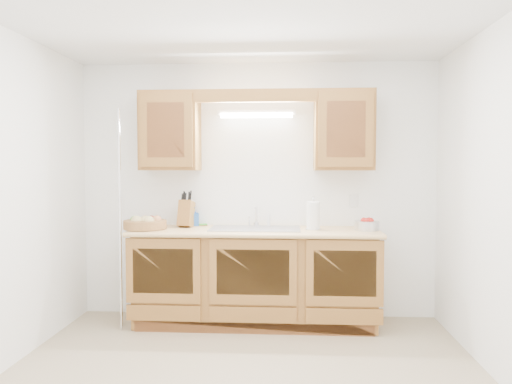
# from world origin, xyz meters

# --- Properties ---
(room) EXTENTS (3.52, 3.50, 2.50)m
(room) POSITION_xyz_m (0.00, 0.00, 1.25)
(room) COLOR tan
(room) RESTS_ON ground
(base_cabinets) EXTENTS (2.20, 0.60, 0.86)m
(base_cabinets) POSITION_xyz_m (0.00, 1.20, 0.44)
(base_cabinets) COLOR olive
(base_cabinets) RESTS_ON ground
(countertop) EXTENTS (2.30, 0.63, 0.04)m
(countertop) POSITION_xyz_m (0.00, 1.19, 0.88)
(countertop) COLOR tan
(countertop) RESTS_ON base_cabinets
(upper_cabinet_left) EXTENTS (0.55, 0.33, 0.75)m
(upper_cabinet_left) POSITION_xyz_m (-0.83, 1.33, 1.83)
(upper_cabinet_left) COLOR olive
(upper_cabinet_left) RESTS_ON room
(upper_cabinet_right) EXTENTS (0.55, 0.33, 0.75)m
(upper_cabinet_right) POSITION_xyz_m (0.83, 1.33, 1.83)
(upper_cabinet_right) COLOR olive
(upper_cabinet_right) RESTS_ON room
(valance) EXTENTS (2.20, 0.05, 0.12)m
(valance) POSITION_xyz_m (0.00, 1.19, 2.14)
(valance) COLOR olive
(valance) RESTS_ON room
(fluorescent_fixture) EXTENTS (0.76, 0.08, 0.08)m
(fluorescent_fixture) POSITION_xyz_m (0.00, 1.42, 2.00)
(fluorescent_fixture) COLOR white
(fluorescent_fixture) RESTS_ON room
(sink) EXTENTS (0.84, 0.46, 0.36)m
(sink) POSITION_xyz_m (0.00, 1.21, 0.83)
(sink) COLOR #9E9EA3
(sink) RESTS_ON countertop
(wire_shelf_pole) EXTENTS (0.03, 0.03, 2.00)m
(wire_shelf_pole) POSITION_xyz_m (-1.20, 0.94, 1.00)
(wire_shelf_pole) COLOR silver
(wire_shelf_pole) RESTS_ON ground
(outlet_plate) EXTENTS (0.08, 0.01, 0.12)m
(outlet_plate) POSITION_xyz_m (0.95, 1.49, 1.15)
(outlet_plate) COLOR white
(outlet_plate) RESTS_ON room
(fruit_basket) EXTENTS (0.52, 0.52, 0.12)m
(fruit_basket) POSITION_xyz_m (-1.03, 1.14, 0.96)
(fruit_basket) COLOR #B47F48
(fruit_basket) RESTS_ON countertop
(knife_block) EXTENTS (0.15, 0.22, 0.37)m
(knife_block) POSITION_xyz_m (-0.68, 1.33, 1.03)
(knife_block) COLOR olive
(knife_block) RESTS_ON countertop
(orange_canister) EXTENTS (0.10, 0.10, 0.26)m
(orange_canister) POSITION_xyz_m (-0.66, 1.38, 1.03)
(orange_canister) COLOR orange
(orange_canister) RESTS_ON countertop
(soap_bottle) EXTENTS (0.11, 0.11, 0.19)m
(soap_bottle) POSITION_xyz_m (-0.62, 1.42, 0.99)
(soap_bottle) COLOR #2357B0
(soap_bottle) RESTS_ON countertop
(sponge) EXTENTS (0.11, 0.08, 0.02)m
(sponge) POSITION_xyz_m (-0.54, 1.43, 0.91)
(sponge) COLOR #CC333F
(sponge) RESTS_ON countertop
(paper_towel) EXTENTS (0.15, 0.15, 0.31)m
(paper_towel) POSITION_xyz_m (0.54, 1.18, 1.03)
(paper_towel) COLOR silver
(paper_towel) RESTS_ON countertop
(apple_bowl) EXTENTS (0.23, 0.23, 0.12)m
(apple_bowl) POSITION_xyz_m (1.03, 1.18, 0.95)
(apple_bowl) COLOR silver
(apple_bowl) RESTS_ON countertop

